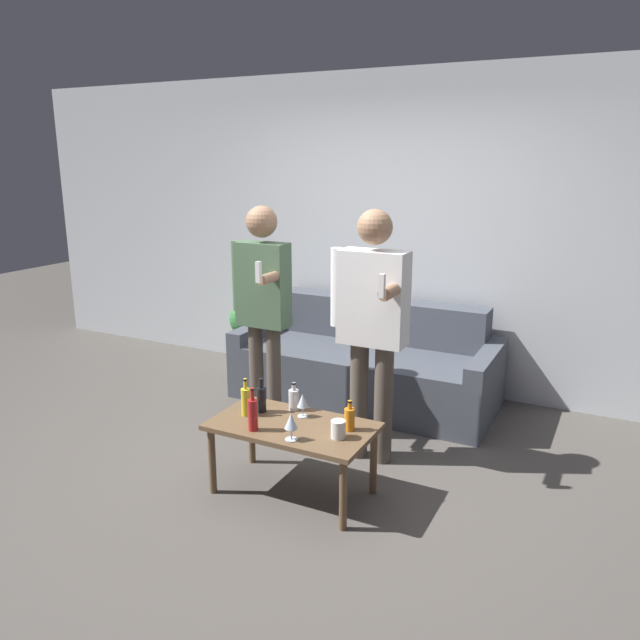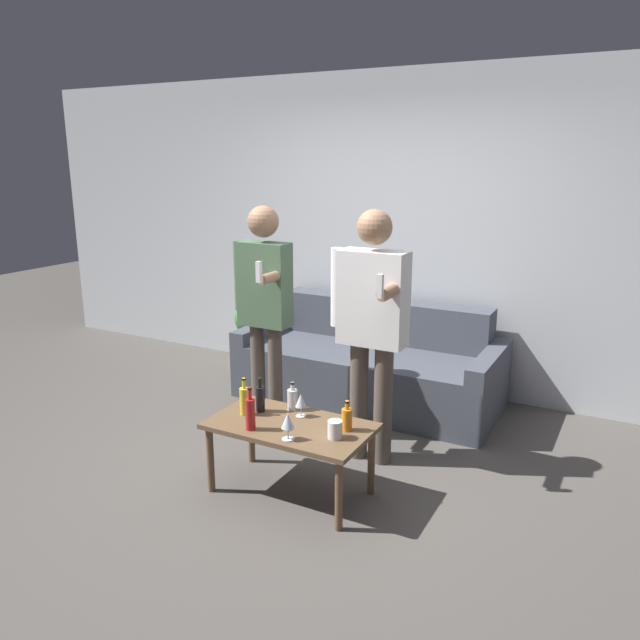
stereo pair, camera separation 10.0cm
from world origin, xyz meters
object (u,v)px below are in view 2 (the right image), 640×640
at_px(bottle_orange, 293,399).
at_px(person_standing_right, 372,318).
at_px(couch, 370,365).
at_px(coffee_table, 290,432).
at_px(person_standing_left, 264,299).

xyz_separation_m(bottle_orange, person_standing_right, (0.34, 0.44, 0.46)).
relative_size(bottle_orange, person_standing_right, 0.11).
relative_size(couch, person_standing_right, 1.27).
bearing_deg(couch, person_standing_right, -66.44).
distance_m(coffee_table, person_standing_right, 0.90).
xyz_separation_m(couch, person_standing_left, (-0.45, -0.91, 0.70)).
height_order(coffee_table, bottle_orange, bottle_orange).
relative_size(couch, person_standing_left, 1.28).
bearing_deg(person_standing_left, coffee_table, -48.28).
relative_size(coffee_table, bottle_orange, 5.35).
relative_size(couch, coffee_table, 2.20).
height_order(couch, person_standing_right, person_standing_right).
bearing_deg(coffee_table, couch, 96.84).
bearing_deg(coffee_table, person_standing_left, 131.72).
height_order(bottle_orange, person_standing_right, person_standing_right).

